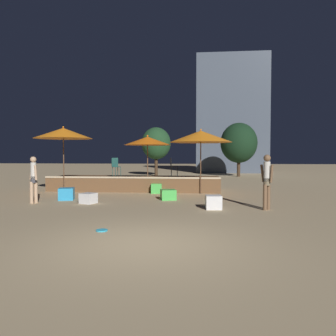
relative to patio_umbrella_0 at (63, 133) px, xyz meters
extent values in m
plane|color=tan|center=(5.35, -8.53, -2.84)|extent=(120.00, 120.00, 0.00)
cube|color=brown|center=(3.17, 1.54, -2.50)|extent=(8.55, 2.33, 0.68)
cube|color=#CCB793|center=(3.17, 0.41, -2.11)|extent=(8.55, 0.12, 0.08)
cylinder|color=brown|center=(0.00, 0.00, -1.54)|extent=(0.05, 0.05, 2.59)
cone|color=orange|center=(0.00, 0.00, 0.00)|extent=(2.72, 2.72, 0.50)
sphere|color=orange|center=(0.00, 0.00, 0.29)|extent=(0.08, 0.08, 0.08)
cylinder|color=brown|center=(3.98, 0.41, -1.70)|extent=(0.05, 0.05, 2.28)
cone|color=orange|center=(3.98, 0.41, -0.36)|extent=(2.24, 2.24, 0.40)
sphere|color=orange|center=(3.98, 0.41, -0.12)|extent=(0.08, 0.08, 0.08)
cylinder|color=brown|center=(6.50, 0.30, -1.64)|extent=(0.05, 0.05, 2.40)
cone|color=orange|center=(6.50, 0.30, -0.17)|extent=(2.91, 2.91, 0.54)
sphere|color=orange|center=(6.50, 0.30, 0.14)|extent=(0.08, 0.08, 0.08)
cube|color=white|center=(2.32, -3.21, -2.65)|extent=(0.65, 0.65, 0.39)
cube|color=#4CC651|center=(5.20, -1.91, -2.63)|extent=(0.72, 0.72, 0.41)
cube|color=#4CC651|center=(4.42, 0.27, -2.61)|extent=(0.54, 0.54, 0.46)
cube|color=#2D9EDB|center=(1.12, -2.35, -2.60)|extent=(0.70, 0.70, 0.48)
cube|color=white|center=(6.92, -4.04, -2.61)|extent=(0.57, 0.57, 0.46)
cylinder|color=brown|center=(8.60, -4.08, -2.42)|extent=(0.13, 0.13, 0.85)
cylinder|color=brown|center=(8.73, -3.96, -2.42)|extent=(0.13, 0.13, 0.85)
cylinder|color=#72664C|center=(8.66, -4.02, -1.91)|extent=(0.22, 0.22, 0.24)
cylinder|color=beige|center=(8.66, -4.02, -1.57)|extent=(0.22, 0.22, 0.65)
cylinder|color=brown|center=(8.78, -4.15, -1.64)|extent=(0.14, 0.15, 0.58)
cylinder|color=brown|center=(8.54, -3.89, -1.64)|extent=(0.17, 0.18, 0.58)
sphere|color=brown|center=(8.66, -4.02, -1.13)|extent=(0.23, 0.23, 0.23)
cylinder|color=tan|center=(0.22, -3.42, -2.43)|extent=(0.13, 0.13, 0.81)
cylinder|color=tan|center=(0.32, -3.28, -2.43)|extent=(0.13, 0.13, 0.81)
cylinder|color=#3F3F47|center=(0.27, -3.35, -1.95)|extent=(0.21, 0.21, 0.24)
cylinder|color=beige|center=(0.27, -3.35, -1.62)|extent=(0.21, 0.21, 0.62)
cylinder|color=tan|center=(0.40, -3.45, -1.69)|extent=(0.17, 0.15, 0.56)
cylinder|color=tan|center=(0.13, -3.25, -1.69)|extent=(0.22, 0.19, 0.55)
sphere|color=tan|center=(0.27, -3.35, -1.20)|extent=(0.22, 0.22, 0.22)
cylinder|color=#1E4C47|center=(2.31, 0.79, -1.85)|extent=(0.02, 0.02, 0.45)
cylinder|color=#1E4C47|center=(2.52, 0.99, -1.85)|extent=(0.02, 0.02, 0.45)
cylinder|color=#1E4C47|center=(2.10, 1.00, -1.85)|extent=(0.02, 0.02, 0.45)
cylinder|color=#1E4C47|center=(2.31, 1.21, -1.85)|extent=(0.02, 0.02, 0.45)
cylinder|color=#1E4C47|center=(2.31, 1.00, -1.62)|extent=(0.40, 0.40, 0.02)
cube|color=#1E4C47|center=(2.19, 1.12, -1.40)|extent=(0.28, 0.27, 0.45)
cylinder|color=#2D3338|center=(5.33, 1.27, -1.85)|extent=(0.02, 0.02, 0.45)
cylinder|color=#2D3338|center=(5.33, 1.57, -1.85)|extent=(0.02, 0.02, 0.45)
cylinder|color=#2D3338|center=(5.03, 1.27, -1.85)|extent=(0.02, 0.02, 0.45)
cylinder|color=#2D3338|center=(5.03, 1.57, -1.85)|extent=(0.02, 0.02, 0.45)
cylinder|color=#2D3338|center=(5.18, 1.42, -1.62)|extent=(0.40, 0.40, 0.02)
cube|color=#2D3338|center=(5.01, 1.42, -1.40)|extent=(0.04, 0.36, 0.45)
cylinder|color=#33B2D8|center=(4.15, -7.50, -2.82)|extent=(0.28, 0.28, 0.03)
cylinder|color=#3D2B1C|center=(2.69, 12.96, -2.00)|extent=(0.28, 0.28, 1.68)
ellipsoid|color=#1E4223|center=(2.69, 12.96, -0.03)|extent=(2.51, 2.51, 2.76)
cylinder|color=#3D2B1C|center=(9.68, 12.74, -2.11)|extent=(0.28, 0.28, 1.45)
ellipsoid|color=black|center=(9.68, 12.74, -0.02)|extent=(3.03, 3.03, 3.34)
cube|color=#4C5666|center=(9.66, 19.53, 3.10)|extent=(7.19, 3.78, 11.87)
camera|label=1|loc=(6.48, -15.01, -1.03)|focal=35.00mm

